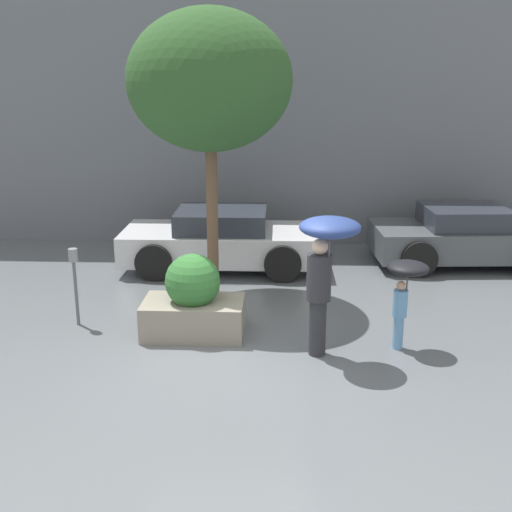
% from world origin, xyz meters
% --- Properties ---
extents(ground_plane, '(40.00, 40.00, 0.00)m').
position_xyz_m(ground_plane, '(0.00, 0.00, 0.00)').
color(ground_plane, slate).
extents(building_facade, '(18.00, 0.30, 6.00)m').
position_xyz_m(building_facade, '(0.00, 6.50, 3.00)').
color(building_facade, slate).
rests_on(building_facade, ground).
extents(planter_box, '(1.48, 0.88, 1.23)m').
position_xyz_m(planter_box, '(-0.60, 1.00, 0.51)').
color(planter_box, gray).
rests_on(planter_box, ground).
extents(person_adult, '(0.81, 0.81, 1.96)m').
position_xyz_m(person_adult, '(1.27, 0.32, 1.44)').
color(person_adult, '#2D2D33').
rests_on(person_adult, ground).
extents(person_child, '(0.58, 0.58, 1.27)m').
position_xyz_m(person_child, '(2.41, 0.64, 0.98)').
color(person_child, '#669ED1').
rests_on(person_child, ground).
extents(parked_car_near, '(3.89, 1.96, 1.18)m').
position_xyz_m(parked_car_near, '(-0.50, 4.40, 0.57)').
color(parked_car_near, silver).
rests_on(parked_car_near, ground).
extents(parked_car_far, '(3.67, 2.11, 1.18)m').
position_xyz_m(parked_car_far, '(4.34, 4.90, 0.57)').
color(parked_car_far, '#4C5156').
rests_on(parked_car_far, ground).
extents(street_tree, '(2.68, 2.68, 4.77)m').
position_xyz_m(street_tree, '(-0.50, 2.81, 3.62)').
color(street_tree, brown).
rests_on(street_tree, ground).
extents(parking_meter, '(0.14, 0.14, 1.22)m').
position_xyz_m(parking_meter, '(-2.43, 1.29, 0.88)').
color(parking_meter, '#595B60').
rests_on(parking_meter, ground).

